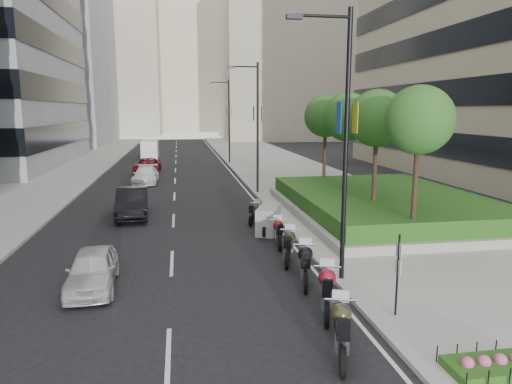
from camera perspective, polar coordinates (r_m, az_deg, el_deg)
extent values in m
plane|color=black|center=(14.51, -4.59, -13.59)|extent=(160.00, 160.00, 0.00)
cube|color=#9E9B93|center=(44.77, 3.52, 2.82)|extent=(10.00, 100.00, 0.15)
cube|color=#9E9B93|center=(44.96, -23.56, 2.01)|extent=(8.00, 100.00, 0.15)
cube|color=silver|center=(43.89, -3.24, 2.58)|extent=(0.12, 100.00, 0.01)
cube|color=silver|center=(43.63, -10.05, 2.39)|extent=(0.12, 100.00, 0.01)
cube|color=gray|center=(86.81, -25.81, 15.32)|extent=(22.00, 26.00, 30.00)
cube|color=#B7AD93|center=(96.81, 4.49, 17.43)|extent=(28.00, 24.00, 36.00)
cube|color=#B7AD93|center=(115.03, -18.68, 15.30)|extent=(26.00, 24.00, 34.00)
cube|color=#B7AD93|center=(133.91, -8.55, 15.78)|extent=(30.00, 24.00, 38.00)
cube|color=#9B9A90|center=(26.33, 15.58, -2.20)|extent=(10.00, 14.00, 0.40)
cube|color=#164D16|center=(26.21, 15.64, -0.92)|extent=(9.40, 13.40, 0.80)
cube|color=#164D16|center=(12.00, 27.40, -18.84)|extent=(2.00, 1.00, 0.20)
cylinder|color=#332319|center=(20.00, 19.23, 0.16)|extent=(0.22, 0.22, 4.00)
sphere|color=#1C5B23|center=(19.73, 19.73, 8.48)|extent=(2.80, 2.80, 2.80)
cylinder|color=#332319|center=(23.53, 14.58, 1.84)|extent=(0.22, 0.22, 4.00)
sphere|color=#1C5B23|center=(23.30, 14.90, 8.91)|extent=(2.80, 2.80, 2.80)
cylinder|color=#332319|center=(27.20, 11.15, 3.08)|extent=(0.22, 0.22, 4.00)
sphere|color=#1C5B23|center=(27.00, 11.37, 9.19)|extent=(2.80, 2.80, 2.80)
cylinder|color=#332319|center=(30.94, 8.54, 4.01)|extent=(0.22, 0.22, 4.00)
sphere|color=#1C5B23|center=(30.77, 8.69, 9.38)|extent=(2.80, 2.80, 2.80)
cylinder|color=black|center=(15.28, 11.16, 4.96)|extent=(0.16, 0.16, 9.00)
cylinder|color=black|center=(15.19, 8.34, 20.93)|extent=(1.80, 0.10, 0.10)
cube|color=black|center=(14.94, 4.81, 20.99)|extent=(0.50, 0.22, 0.14)
cube|color=gold|center=(15.32, 12.29, 9.06)|extent=(0.02, 0.45, 1.00)
cube|color=navy|center=(15.13, 10.30, 9.11)|extent=(0.02, 0.45, 1.00)
cylinder|color=black|center=(31.72, 0.20, 7.80)|extent=(0.16, 0.16, 9.00)
cylinder|color=black|center=(31.68, -1.46, 15.40)|extent=(1.80, 0.10, 0.10)
cube|color=black|center=(31.56, -3.13, 15.32)|extent=(0.50, 0.22, 0.14)
cube|color=gold|center=(31.74, 0.71, 9.79)|extent=(0.02, 0.45, 1.00)
cube|color=navy|center=(31.65, -0.30, 9.79)|extent=(0.02, 0.45, 1.00)
cylinder|color=black|center=(49.55, -3.38, 8.67)|extent=(0.16, 0.16, 9.00)
cylinder|color=black|center=(49.52, -4.50, 13.52)|extent=(1.80, 0.10, 0.10)
cube|color=black|center=(49.44, -5.57, 13.45)|extent=(0.50, 0.22, 0.14)
cube|color=gold|center=(49.56, -3.07, 9.95)|extent=(0.02, 0.45, 1.00)
cube|color=navy|center=(49.50, -3.72, 9.94)|extent=(0.02, 0.45, 1.00)
cylinder|color=black|center=(13.50, 17.25, -10.19)|extent=(0.06, 0.06, 2.50)
cube|color=silver|center=(13.24, 17.43, -6.94)|extent=(0.02, 0.32, 0.42)
cube|color=silver|center=(13.40, 17.32, -8.99)|extent=(0.02, 0.32, 0.42)
cylinder|color=black|center=(10.98, 10.80, -20.14)|extent=(0.32, 0.68, 0.67)
cylinder|color=black|center=(12.50, 10.35, -16.14)|extent=(0.32, 0.68, 0.67)
cube|color=silver|center=(11.60, 10.61, -17.33)|extent=(0.58, 0.97, 0.45)
sphere|color=#32311C|center=(11.74, 10.58, -14.75)|extent=(0.52, 0.52, 0.52)
cube|color=black|center=(11.16, 10.76, -16.53)|extent=(0.53, 0.86, 0.17)
cylinder|color=silver|center=(11.91, 10.55, -13.12)|extent=(0.78, 0.29, 0.05)
cylinder|color=black|center=(13.02, 8.86, -14.94)|extent=(0.34, 0.70, 0.69)
cylinder|color=black|center=(14.64, 8.80, -11.99)|extent=(0.34, 0.70, 0.69)
cube|color=silver|center=(13.70, 8.85, -12.75)|extent=(0.61, 1.00, 0.47)
sphere|color=maroon|center=(13.88, 8.89, -10.56)|extent=(0.53, 0.53, 0.53)
cube|color=black|center=(13.26, 8.91, -11.90)|extent=(0.55, 0.89, 0.18)
cylinder|color=silver|center=(14.08, 8.91, -9.20)|extent=(0.80, 0.30, 0.06)
cylinder|color=black|center=(15.08, 6.24, -11.28)|extent=(0.30, 0.69, 0.68)
cylinder|color=black|center=(16.72, 6.11, -9.07)|extent=(0.30, 0.69, 0.68)
cube|color=silver|center=(15.78, 6.19, -9.55)|extent=(0.55, 0.99, 0.46)
sphere|color=black|center=(15.99, 6.19, -7.71)|extent=(0.53, 0.53, 0.53)
cube|color=black|center=(15.35, 6.24, -8.73)|extent=(0.50, 0.87, 0.18)
cylinder|color=silver|center=(16.20, 6.19, -6.57)|extent=(0.80, 0.26, 0.05)
cylinder|color=black|center=(17.18, 3.89, -8.55)|extent=(0.32, 0.66, 0.65)
cylinder|color=black|center=(18.78, 4.31, -6.91)|extent=(0.32, 0.66, 0.65)
cube|color=silver|center=(17.88, 4.10, -7.20)|extent=(0.58, 0.95, 0.44)
sphere|color=#32311C|center=(18.09, 4.21, -5.67)|extent=(0.50, 0.50, 0.50)
cube|color=black|center=(17.48, 4.04, -6.46)|extent=(0.52, 0.84, 0.17)
cylinder|color=silver|center=(18.30, 4.28, -4.73)|extent=(0.76, 0.29, 0.05)
cylinder|color=black|center=(19.28, 3.02, -6.52)|extent=(0.20, 0.61, 0.60)
cylinder|color=black|center=(20.75, 2.68, -5.30)|extent=(0.20, 0.61, 0.60)
cube|color=silver|center=(19.92, 2.85, -5.47)|extent=(0.40, 0.85, 0.40)
sphere|color=maroon|center=(20.13, 2.79, -4.23)|extent=(0.46, 0.46, 0.46)
cube|color=black|center=(19.57, 2.93, -4.84)|extent=(0.37, 0.75, 0.15)
cylinder|color=silver|center=(20.33, 2.74, -3.47)|extent=(0.71, 0.15, 0.05)
cylinder|color=black|center=(21.24, 1.17, -4.87)|extent=(0.35, 0.63, 0.63)
cylinder|color=black|center=(22.80, 1.94, -3.82)|extent=(0.35, 0.63, 0.63)
cube|color=gray|center=(21.93, 1.57, -3.44)|extent=(1.60, 2.32, 1.28)
cylinder|color=black|center=(23.28, -0.65, -3.62)|extent=(0.33, 0.55, 0.55)
cylinder|color=black|center=(24.62, 0.23, -2.84)|extent=(0.33, 0.55, 0.55)
cube|color=silver|center=(23.87, -0.23, -2.89)|extent=(0.56, 0.80, 0.38)
sphere|color=#2D2F1A|center=(24.08, -0.04, -1.95)|extent=(0.43, 0.43, 0.43)
cube|color=black|center=(23.56, -0.39, -2.35)|extent=(0.50, 0.71, 0.14)
cylinder|color=silver|center=(24.26, 0.10, -1.37)|extent=(0.62, 0.31, 0.04)
imported|color=silver|center=(16.24, -19.77, -9.09)|extent=(1.73, 3.87, 1.29)
imported|color=black|center=(26.13, -15.21, -1.30)|extent=(1.95, 4.86, 1.57)
imported|color=white|center=(37.84, -13.63, 2.08)|extent=(1.99, 4.62, 1.33)
imported|color=maroon|center=(44.03, -13.42, 3.23)|extent=(2.45, 4.99, 1.36)
cube|color=silver|center=(58.01, -13.10, 5.25)|extent=(1.95, 5.07, 2.12)
cube|color=silver|center=(56.14, -13.20, 4.57)|extent=(1.93, 1.23, 1.11)
cylinder|color=black|center=(56.32, -14.01, 4.35)|extent=(0.25, 0.71, 0.71)
cylinder|color=black|center=(56.22, -12.36, 4.40)|extent=(0.25, 0.71, 0.71)
cylinder|color=black|center=(59.73, -13.76, 4.68)|extent=(0.25, 0.71, 0.71)
cylinder|color=black|center=(59.64, -12.21, 4.73)|extent=(0.25, 0.71, 0.71)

